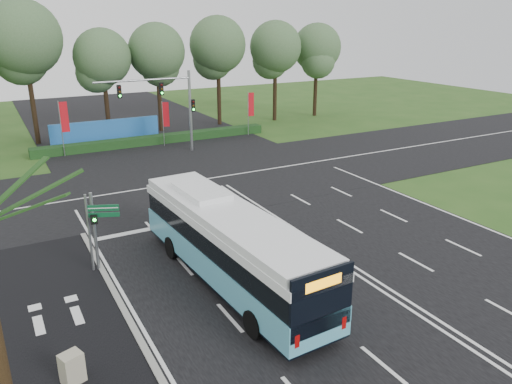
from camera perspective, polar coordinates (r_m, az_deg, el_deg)
ground at (r=26.80m, az=5.10°, el=-5.31°), size 120.00×120.00×0.00m
road_main at (r=26.79m, az=5.10°, el=-5.27°), size 20.00×120.00×0.04m
road_cross at (r=36.69m, az=-5.30°, el=1.53°), size 120.00×14.00×0.05m
bike_path at (r=20.44m, az=-21.24°, el=-14.94°), size 5.00×18.00×0.06m
kerb_strip at (r=20.71m, az=-14.52°, el=-13.59°), size 0.25×18.00×0.12m
city_bus at (r=21.70m, az=-3.05°, el=-6.02°), size 3.35×12.81×3.64m
pedestrian_signal at (r=23.74m, az=-17.96°, el=-4.06°), size 0.33×0.43×3.81m
street_sign at (r=23.54m, az=-17.84°, el=-3.41°), size 1.37×0.63×3.78m
utility_cabinet at (r=17.78m, az=-20.28°, el=-18.42°), size 0.80×0.74×1.10m
banner_flag_left at (r=45.00m, az=-21.14°, el=7.63°), size 0.70×0.08×4.74m
banner_flag_mid at (r=46.37m, az=-10.33°, el=8.44°), size 0.59×0.23×4.14m
banner_flag_right at (r=50.27m, az=-0.65°, el=9.69°), size 0.64×0.12×4.35m
traffic_light_gantry at (r=43.48m, az=-9.80°, el=10.38°), size 8.41×0.28×7.00m
hedge at (r=47.95m, az=-11.35°, el=5.88°), size 22.00×1.20×0.80m
blue_hoarding at (r=49.20m, az=-16.76°, el=6.61°), size 10.00×0.30×2.20m
eucalyptus_row at (r=51.77m, az=-15.34°, el=15.70°), size 48.20×9.04×12.95m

